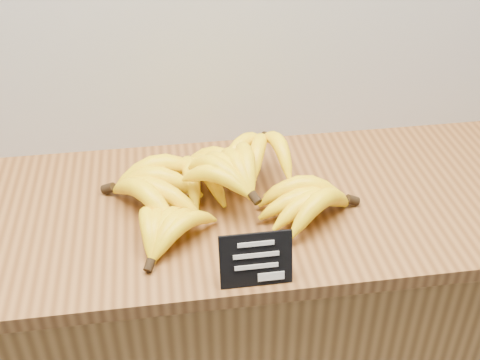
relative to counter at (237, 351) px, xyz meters
The scene contains 4 objects.
counter is the anchor object (origin of this frame).
counter_top 0.47m from the counter, ahead, with size 1.56×0.54×0.03m, color brown.
chalkboard_sign 0.58m from the counter, 89.92° to the right, with size 0.13×0.01×0.10m, color black.
banana_pile 0.53m from the counter, behind, with size 0.52×0.36×0.12m.
Camera 1 is at (-0.33, 1.75, 1.69)m, focal length 45.00 mm.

